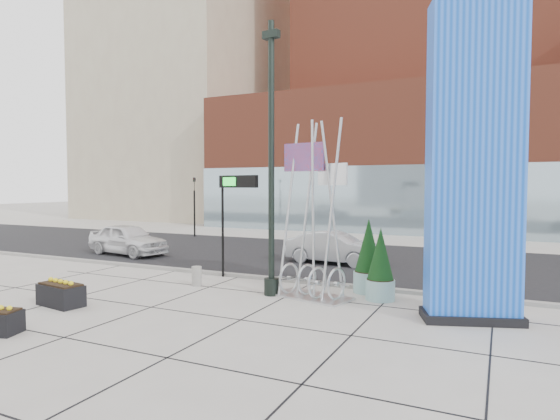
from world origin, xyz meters
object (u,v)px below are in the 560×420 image
at_px(lamp_post, 271,185).
at_px(public_art_sculpture, 313,252).
at_px(blue_pylon, 474,169).
at_px(overhead_street_sign, 237,190).
at_px(concrete_bollard, 197,276).
at_px(car_silver_mid, 334,248).
at_px(car_white_west, 128,239).

height_order(lamp_post, public_art_sculpture, lamp_post).
relative_size(blue_pylon, lamp_post, 0.94).
distance_m(lamp_post, overhead_street_sign, 3.08).
xyz_separation_m(public_art_sculpture, overhead_street_sign, (-3.73, 1.69, 1.91)).
bearing_deg(public_art_sculpture, concrete_bollard, -164.83).
relative_size(concrete_bollard, car_silver_mid, 0.15).
xyz_separation_m(blue_pylon, car_silver_mid, (-6.16, 6.98, -3.24)).
bearing_deg(lamp_post, concrete_bollard, 177.67).
bearing_deg(concrete_bollard, public_art_sculpture, 1.38).
height_order(blue_pylon, car_silver_mid, blue_pylon).
xyz_separation_m(concrete_bollard, overhead_street_sign, (0.62, 1.80, 3.02)).
xyz_separation_m(public_art_sculpture, car_silver_mid, (-1.49, 6.40, -0.73)).
bearing_deg(concrete_bollard, overhead_street_sign, 70.95).
relative_size(concrete_bollard, car_white_west, 0.15).
relative_size(concrete_bollard, overhead_street_sign, 0.17).
height_order(blue_pylon, lamp_post, lamp_post).
distance_m(blue_pylon, overhead_street_sign, 8.73).
bearing_deg(overhead_street_sign, lamp_post, -26.10).
bearing_deg(car_silver_mid, car_white_west, 104.83).
relative_size(car_white_west, car_silver_mid, 1.05).
bearing_deg(car_silver_mid, blue_pylon, -134.26).
relative_size(public_art_sculpture, overhead_street_sign, 1.41).
height_order(lamp_post, car_white_west, lamp_post).
relative_size(blue_pylon, overhead_street_sign, 2.10).
xyz_separation_m(blue_pylon, overhead_street_sign, (-8.40, 2.28, -0.60)).
height_order(public_art_sculpture, car_white_west, public_art_sculpture).
bearing_deg(overhead_street_sign, blue_pylon, -2.57).
relative_size(blue_pylon, car_silver_mid, 1.86).
distance_m(lamp_post, car_white_west, 11.87).
bearing_deg(public_art_sculpture, overhead_street_sign, 169.37).
relative_size(lamp_post, car_white_west, 1.88).
bearing_deg(blue_pylon, overhead_street_sign, 145.96).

